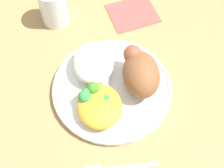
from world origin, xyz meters
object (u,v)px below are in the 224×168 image
(roasted_chicken, at_px, (140,74))
(plate, at_px, (112,88))
(water_glass, at_px, (53,6))
(fork, at_px, (117,168))
(mac_cheese_with_broccoli, at_px, (98,104))
(napkin, at_px, (133,13))
(rice_pile, at_px, (93,63))

(roasted_chicken, bearing_deg, plate, 90.75)
(plate, xyz_separation_m, water_glass, (0.22, 0.11, 0.04))
(fork, bearing_deg, water_glass, 14.32)
(plate, xyz_separation_m, fork, (-0.17, 0.01, -0.01))
(plate, bearing_deg, roasted_chicken, -89.25)
(plate, height_order, fork, plate)
(mac_cheese_with_broccoli, distance_m, napkin, 0.28)
(plate, relative_size, napkin, 2.21)
(roasted_chicken, bearing_deg, fork, 157.33)
(roasted_chicken, relative_size, napkin, 1.02)
(napkin, bearing_deg, mac_cheese_with_broccoli, 156.32)
(roasted_chicken, xyz_separation_m, fork, (-0.17, 0.07, -0.05))
(mac_cheese_with_broccoli, distance_m, fork, 0.13)
(roasted_chicken, xyz_separation_m, rice_pile, (0.05, 0.09, -0.01))
(mac_cheese_with_broccoli, xyz_separation_m, fork, (-0.12, -0.02, -0.03))
(water_glass, distance_m, napkin, 0.20)
(roasted_chicken, distance_m, napkin, 0.22)
(fork, distance_m, napkin, 0.39)
(plate, distance_m, mac_cheese_with_broccoli, 0.06)
(mac_cheese_with_broccoli, distance_m, water_glass, 0.27)
(rice_pile, bearing_deg, fork, -174.40)
(mac_cheese_with_broccoli, relative_size, water_glass, 1.08)
(plate, height_order, rice_pile, rice_pile)
(plate, relative_size, water_glass, 2.72)
(plate, height_order, napkin, plate)
(water_glass, xyz_separation_m, napkin, (-0.00, -0.19, -0.04))
(fork, xyz_separation_m, napkin, (0.38, -0.09, -0.00))
(plate, bearing_deg, mac_cheese_with_broccoli, 143.86)
(rice_pile, xyz_separation_m, mac_cheese_with_broccoli, (-0.09, -0.00, -0.01))
(water_glass, bearing_deg, napkin, -91.34)
(plate, distance_m, rice_pile, 0.07)
(plate, distance_m, napkin, 0.23)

